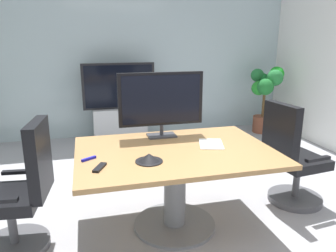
{
  "coord_description": "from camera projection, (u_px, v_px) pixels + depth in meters",
  "views": [
    {
      "loc": [
        -0.84,
        -2.46,
        1.71
      ],
      "look_at": [
        -0.11,
        0.38,
        0.91
      ],
      "focal_mm": 34.55,
      "sensor_mm": 36.0,
      "label": 1
    }
  ],
  "objects": [
    {
      "name": "office_chair_right",
      "position": [
        291.0,
        163.0,
        3.35
      ],
      "size": [
        0.62,
        0.6,
        1.09
      ],
      "rotation": [
        0.0,
        0.0,
        1.69
      ],
      "color": "#4C4C51",
      "rests_on": "ground"
    },
    {
      "name": "remote_control",
      "position": [
        100.0,
        167.0,
        2.43
      ],
      "size": [
        0.12,
        0.18,
        0.02
      ],
      "primitive_type": "cube",
      "rotation": [
        0.0,
        0.0,
        -0.43
      ],
      "color": "black",
      "rests_on": "conference_table"
    },
    {
      "name": "wall_display_unit",
      "position": [
        120.0,
        114.0,
        5.52
      ],
      "size": [
        1.2,
        0.36,
        1.31
      ],
      "color": "#B7BABC",
      "rests_on": "ground"
    },
    {
      "name": "office_chair_left",
      "position": [
        21.0,
        198.0,
        2.61
      ],
      "size": [
        0.62,
        0.6,
        1.09
      ],
      "rotation": [
        0.0,
        0.0,
        -1.68
      ],
      "color": "#4C4C51",
      "rests_on": "ground"
    },
    {
      "name": "paper_notepad",
      "position": [
        211.0,
        144.0,
        2.98
      ],
      "size": [
        0.29,
        0.35,
        0.01
      ],
      "primitive_type": "cube",
      "rotation": [
        0.0,
        0.0,
        -0.29
      ],
      "color": "white",
      "rests_on": "conference_table"
    },
    {
      "name": "potted_plant",
      "position": [
        266.0,
        92.0,
        5.82
      ],
      "size": [
        0.61,
        0.65,
        1.21
      ],
      "color": "brown",
      "rests_on": "ground"
    },
    {
      "name": "ground_plane",
      "position": [
        190.0,
        231.0,
        2.95
      ],
      "size": [
        7.61,
        7.61,
        0.0
      ],
      "primitive_type": "plane",
      "color": "#99999E"
    },
    {
      "name": "conference_table",
      "position": [
        175.0,
        171.0,
        2.9
      ],
      "size": [
        1.71,
        1.2,
        0.76
      ],
      "color": "olive",
      "rests_on": "ground"
    },
    {
      "name": "tv_monitor",
      "position": [
        161.0,
        101.0,
        3.14
      ],
      "size": [
        0.84,
        0.18,
        0.64
      ],
      "color": "#333338",
      "rests_on": "conference_table"
    },
    {
      "name": "conference_phone",
      "position": [
        149.0,
        158.0,
        2.56
      ],
      "size": [
        0.22,
        0.22,
        0.07
      ],
      "color": "black",
      "rests_on": "conference_table"
    },
    {
      "name": "wall_back_glass_partition",
      "position": [
        133.0,
        57.0,
        5.67
      ],
      "size": [
        5.74,
        0.1,
        2.75
      ],
      "primitive_type": "cube",
      "color": "#9EB2B7",
      "rests_on": "ground"
    },
    {
      "name": "whiteboard_marker",
      "position": [
        89.0,
        159.0,
        2.6
      ],
      "size": [
        0.12,
        0.08,
        0.02
      ],
      "primitive_type": "cube",
      "rotation": [
        0.0,
        0.0,
        0.55
      ],
      "color": "#1919A5",
      "rests_on": "conference_table"
    }
  ]
}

